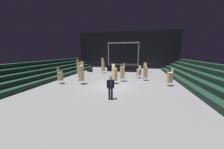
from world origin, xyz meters
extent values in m
cube|color=slate|center=(0.00, 0.00, -0.05)|extent=(22.00, 30.00, 0.10)
cube|color=black|center=(0.00, 15.00, 4.00)|extent=(22.00, 0.30, 8.00)
cube|color=black|center=(-7.62, 1.00, 0.23)|extent=(0.75, 24.00, 0.45)
cube|color=black|center=(-8.38, 1.00, 0.68)|extent=(0.75, 24.00, 0.45)
cube|color=black|center=(-9.12, 1.00, 1.12)|extent=(0.75, 24.00, 0.45)
cube|color=black|center=(-9.88, 1.00, 1.57)|extent=(0.75, 24.00, 0.45)
cube|color=black|center=(-10.62, 1.00, 2.02)|extent=(0.75, 24.00, 0.45)
cube|color=black|center=(7.62, 1.00, 0.23)|extent=(0.75, 24.00, 0.45)
cube|color=black|center=(8.38, 1.00, 0.68)|extent=(0.75, 24.00, 0.45)
cube|color=black|center=(9.12, 1.00, 1.12)|extent=(0.75, 24.00, 0.45)
cube|color=black|center=(9.88, 1.00, 1.57)|extent=(0.75, 24.00, 0.45)
cube|color=black|center=(0.00, 11.05, 0.58)|extent=(5.86, 3.47, 1.17)
cylinder|color=#9EA0A8|center=(-2.68, 9.56, 3.14)|extent=(0.16, 0.16, 3.95)
cylinder|color=#9EA0A8|center=(2.68, 9.56, 3.14)|extent=(0.16, 0.16, 3.95)
cube|color=#9EA0A8|center=(0.00, 9.56, 5.12)|extent=(5.56, 0.20, 0.20)
cylinder|color=black|center=(-2.43, 9.56, 4.90)|extent=(0.18, 0.18, 0.22)
cylinder|color=black|center=(-0.81, 9.56, 4.90)|extent=(0.18, 0.18, 0.22)
cylinder|color=black|center=(0.81, 9.56, 4.90)|extent=(0.18, 0.18, 0.22)
cylinder|color=black|center=(2.43, 9.56, 4.90)|extent=(0.18, 0.18, 0.22)
cylinder|color=black|center=(0.84, -3.32, 0.44)|extent=(0.15, 0.15, 0.87)
cylinder|color=black|center=(0.67, -3.40, 0.44)|extent=(0.15, 0.15, 0.87)
cube|color=silver|center=(0.78, -3.41, 1.18)|extent=(0.21, 0.17, 0.62)
cube|color=black|center=(0.75, -3.36, 1.18)|extent=(0.46, 0.38, 0.62)
cube|color=brown|center=(0.80, -3.46, 1.26)|extent=(0.06, 0.03, 0.40)
cylinder|color=black|center=(0.97, -3.26, 1.19)|extent=(0.13, 0.13, 0.57)
cylinder|color=black|center=(0.54, -3.46, 1.19)|extent=(0.13, 0.13, 0.57)
sphere|color=#DBAD89|center=(0.75, -3.36, 1.63)|extent=(0.20, 0.20, 0.20)
sphere|color=black|center=(0.75, -3.36, 1.69)|extent=(0.17, 0.17, 0.17)
cylinder|color=#B2B5BA|center=(2.85, 4.30, 0.20)|extent=(0.02, 0.02, 0.40)
cylinder|color=#B2B5BA|center=(2.55, 4.52, 0.20)|extent=(0.02, 0.02, 0.40)
cylinder|color=#B2B5BA|center=(3.08, 4.60, 0.20)|extent=(0.02, 0.02, 0.40)
cylinder|color=#B2B5BA|center=(2.78, 4.83, 0.20)|extent=(0.02, 0.02, 0.40)
cube|color=tan|center=(2.82, 4.56, 0.44)|extent=(0.62, 0.62, 0.08)
cube|color=tan|center=(2.82, 4.56, 0.53)|extent=(0.62, 0.62, 0.08)
cube|color=tan|center=(2.82, 4.56, 0.61)|extent=(0.62, 0.62, 0.08)
cube|color=tan|center=(2.82, 4.56, 0.70)|extent=(0.62, 0.62, 0.08)
cube|color=tan|center=(2.82, 4.56, 0.78)|extent=(0.62, 0.62, 0.08)
cube|color=tan|center=(2.82, 4.56, 0.87)|extent=(0.62, 0.62, 0.08)
cube|color=tan|center=(2.82, 4.56, 0.95)|extent=(0.62, 0.62, 0.08)
cube|color=tan|center=(2.82, 4.56, 1.04)|extent=(0.62, 0.62, 0.08)
cube|color=tan|center=(2.82, 4.56, 1.12)|extent=(0.62, 0.62, 0.08)
cube|color=tan|center=(2.82, 4.56, 1.21)|extent=(0.62, 0.62, 0.08)
cube|color=tan|center=(2.93, 4.72, 1.48)|extent=(0.35, 0.28, 0.46)
cylinder|color=#B2B5BA|center=(-3.20, -0.18, 0.20)|extent=(0.02, 0.02, 0.40)
cylinder|color=#B2B5BA|center=(-3.57, -0.07, 0.20)|extent=(0.02, 0.02, 0.40)
cylinder|color=#B2B5BA|center=(-3.10, 0.19, 0.20)|extent=(0.02, 0.02, 0.40)
cylinder|color=#B2B5BA|center=(-3.46, 0.29, 0.20)|extent=(0.02, 0.02, 0.40)
cube|color=tan|center=(-3.33, 0.06, 0.44)|extent=(0.55, 0.55, 0.08)
cube|color=tan|center=(-3.33, 0.06, 0.53)|extent=(0.55, 0.55, 0.08)
cube|color=tan|center=(-3.33, 0.06, 0.61)|extent=(0.55, 0.55, 0.08)
cube|color=tan|center=(-3.33, 0.06, 0.70)|extent=(0.55, 0.55, 0.08)
cube|color=tan|center=(-3.33, 0.06, 0.78)|extent=(0.55, 0.55, 0.08)
cube|color=tan|center=(-3.33, 0.06, 0.87)|extent=(0.55, 0.55, 0.08)
cube|color=tan|center=(-3.33, 0.06, 0.95)|extent=(0.55, 0.55, 0.08)
cube|color=tan|center=(-3.33, 0.06, 1.04)|extent=(0.55, 0.55, 0.08)
cube|color=tan|center=(-3.33, 0.06, 1.12)|extent=(0.55, 0.55, 0.08)
cube|color=tan|center=(-3.33, 0.06, 1.21)|extent=(0.55, 0.55, 0.08)
cube|color=tan|center=(-3.33, 0.06, 1.29)|extent=(0.55, 0.55, 0.08)
cube|color=tan|center=(-3.33, 0.06, 1.38)|extent=(0.55, 0.55, 0.08)
cube|color=tan|center=(-3.33, 0.06, 1.46)|extent=(0.55, 0.55, 0.08)
cube|color=tan|center=(-3.33, 0.06, 1.55)|extent=(0.55, 0.55, 0.08)
cube|color=tan|center=(-3.33, 0.06, 1.63)|extent=(0.55, 0.55, 0.08)
cube|color=tan|center=(-3.33, 0.06, 1.72)|extent=(0.55, 0.55, 0.08)
cube|color=tan|center=(-3.33, 0.06, 1.80)|extent=(0.55, 0.55, 0.08)
cube|color=tan|center=(-3.33, 0.06, 1.89)|extent=(0.55, 0.55, 0.08)
cube|color=tan|center=(-3.33, 0.06, 1.97)|extent=(0.55, 0.55, 0.08)
cube|color=tan|center=(-3.28, 0.24, 2.25)|extent=(0.40, 0.16, 0.46)
cylinder|color=#B2B5BA|center=(-5.36, 3.88, 0.20)|extent=(0.02, 0.02, 0.40)
cylinder|color=#B2B5BA|center=(-5.40, 3.50, 0.20)|extent=(0.02, 0.02, 0.40)
cylinder|color=#B2B5BA|center=(-5.74, 3.93, 0.20)|extent=(0.02, 0.02, 0.40)
cylinder|color=#B2B5BA|center=(-5.78, 3.55, 0.20)|extent=(0.02, 0.02, 0.40)
cube|color=tan|center=(-5.57, 3.72, 0.44)|extent=(0.49, 0.49, 0.08)
cube|color=tan|center=(-5.57, 3.72, 0.53)|extent=(0.49, 0.49, 0.08)
cube|color=tan|center=(-5.57, 3.72, 0.61)|extent=(0.49, 0.49, 0.08)
cube|color=tan|center=(-5.57, 3.72, 0.70)|extent=(0.49, 0.49, 0.08)
cube|color=tan|center=(-5.57, 3.72, 0.78)|extent=(0.49, 0.49, 0.08)
cube|color=tan|center=(-5.57, 3.72, 0.87)|extent=(0.49, 0.49, 0.08)
cube|color=tan|center=(-5.57, 3.72, 0.95)|extent=(0.49, 0.49, 0.08)
cube|color=tan|center=(-5.57, 3.72, 1.04)|extent=(0.49, 0.49, 0.08)
cube|color=tan|center=(-5.57, 3.72, 1.12)|extent=(0.49, 0.49, 0.08)
cube|color=tan|center=(-5.57, 3.72, 1.21)|extent=(0.49, 0.49, 0.08)
cube|color=tan|center=(-5.57, 3.72, 1.29)|extent=(0.49, 0.49, 0.08)
cube|color=tan|center=(-5.57, 3.72, 1.38)|extent=(0.49, 0.49, 0.08)
cube|color=tan|center=(-5.57, 3.72, 1.46)|extent=(0.49, 0.49, 0.08)
cube|color=tan|center=(-5.57, 3.72, 1.55)|extent=(0.49, 0.49, 0.08)
cube|color=tan|center=(-5.57, 3.72, 1.63)|extent=(0.49, 0.49, 0.08)
cube|color=tan|center=(-5.57, 3.72, 1.72)|extent=(0.49, 0.49, 0.08)
cube|color=tan|center=(-5.57, 3.72, 1.80)|extent=(0.49, 0.49, 0.08)
cube|color=tan|center=(-5.57, 3.72, 1.89)|extent=(0.49, 0.49, 0.08)
cube|color=tan|center=(-5.57, 3.72, 1.97)|extent=(0.49, 0.49, 0.08)
cube|color=tan|center=(-5.57, 3.72, 2.06)|extent=(0.49, 0.49, 0.08)
cube|color=tan|center=(-5.76, 3.74, 2.33)|extent=(0.10, 0.41, 0.46)
cylinder|color=#B2B5BA|center=(-5.51, -0.08, 0.20)|extent=(0.02, 0.02, 0.40)
cylinder|color=#B2B5BA|center=(-5.49, -0.46, 0.20)|extent=(0.02, 0.02, 0.40)
cylinder|color=#B2B5BA|center=(-5.89, -0.11, 0.20)|extent=(0.02, 0.02, 0.40)
cylinder|color=#B2B5BA|center=(-5.87, -0.48, 0.20)|extent=(0.02, 0.02, 0.40)
cube|color=tan|center=(-5.69, -0.28, 0.44)|extent=(0.46, 0.46, 0.08)
cube|color=tan|center=(-5.69, -0.28, 0.53)|extent=(0.46, 0.46, 0.08)
cube|color=tan|center=(-5.69, -0.28, 0.61)|extent=(0.46, 0.46, 0.08)
cube|color=tan|center=(-5.69, -0.28, 0.70)|extent=(0.46, 0.46, 0.08)
cube|color=tan|center=(-5.69, -0.28, 0.78)|extent=(0.46, 0.46, 0.08)
cube|color=tan|center=(-5.69, -0.28, 0.87)|extent=(0.46, 0.46, 0.08)
cube|color=tan|center=(-5.69, -0.28, 0.95)|extent=(0.46, 0.46, 0.08)
cube|color=tan|center=(-5.69, -0.28, 1.04)|extent=(0.46, 0.46, 0.08)
cube|color=tan|center=(-5.69, -0.28, 1.12)|extent=(0.46, 0.46, 0.08)
cube|color=tan|center=(-5.69, -0.28, 1.21)|extent=(0.46, 0.46, 0.08)
cube|color=tan|center=(-5.69, -0.28, 1.29)|extent=(0.46, 0.46, 0.08)
cube|color=tan|center=(-5.88, -0.30, 1.56)|extent=(0.07, 0.41, 0.46)
cylinder|color=#B2B5BA|center=(5.76, 1.15, 0.20)|extent=(0.02, 0.02, 0.40)
cylinder|color=#B2B5BA|center=(5.65, 1.51, 0.20)|extent=(0.02, 0.02, 0.40)
cylinder|color=#B2B5BA|center=(6.12, 1.25, 0.20)|extent=(0.02, 0.02, 0.40)
cylinder|color=#B2B5BA|center=(6.02, 1.62, 0.20)|extent=(0.02, 0.02, 0.40)
cube|color=tan|center=(5.89, 1.38, 0.44)|extent=(0.54, 0.54, 0.08)
cube|color=tan|center=(5.89, 1.38, 0.53)|extent=(0.54, 0.54, 0.08)
cube|color=tan|center=(5.89, 1.38, 0.61)|extent=(0.54, 0.54, 0.08)
cube|color=tan|center=(5.89, 1.38, 0.70)|extent=(0.54, 0.54, 0.08)
cube|color=tan|center=(5.89, 1.38, 0.78)|extent=(0.54, 0.54, 0.08)
cube|color=tan|center=(5.89, 1.38, 0.87)|extent=(0.54, 0.54, 0.08)
cube|color=tan|center=(5.89, 1.38, 0.95)|extent=(0.54, 0.54, 0.08)
cube|color=tan|center=(5.89, 1.38, 1.04)|extent=(0.54, 0.54, 0.08)
cube|color=tan|center=(5.89, 1.38, 1.12)|extent=(0.54, 0.54, 0.08)
cube|color=tan|center=(5.89, 1.38, 1.21)|extent=(0.54, 0.54, 0.08)
cube|color=tan|center=(5.89, 1.38, 1.29)|extent=(0.54, 0.54, 0.08)
cube|color=tan|center=(5.89, 1.38, 1.38)|extent=(0.54, 0.54, 0.08)
cube|color=tan|center=(6.08, 1.43, 1.65)|extent=(0.16, 0.40, 0.46)
cylinder|color=#B2B5BA|center=(0.75, 2.03, 0.20)|extent=(0.02, 0.02, 0.40)
cylinder|color=#B2B5BA|center=(0.63, 2.39, 0.20)|extent=(0.02, 0.02, 0.40)
cylinder|color=#B2B5BA|center=(1.11, 2.16, 0.20)|extent=(0.02, 0.02, 0.40)
cylinder|color=#B2B5BA|center=(0.99, 2.52, 0.20)|extent=(0.02, 0.02, 0.40)
cube|color=tan|center=(0.87, 2.27, 0.44)|extent=(0.56, 0.56, 0.08)
cube|color=tan|center=(0.87, 2.27, 0.53)|extent=(0.56, 0.56, 0.08)
cube|color=tan|center=(0.87, 2.27, 0.61)|extent=(0.56, 0.56, 0.08)
cube|color=tan|center=(0.87, 2.27, 0.70)|extent=(0.56, 0.56, 0.08)
cube|color=tan|center=(0.87, 2.27, 0.78)|extent=(0.56, 0.56, 0.08)
cube|color=tan|center=(0.87, 2.27, 0.87)|extent=(0.56, 0.56, 0.08)
cube|color=tan|center=(0.87, 2.27, 0.95)|extent=(0.56, 0.56, 0.08)
cube|color=tan|center=(0.87, 2.27, 1.04)|extent=(0.56, 0.56, 0.08)
cube|color=tan|center=(0.87, 2.27, 1.12)|extent=(0.56, 0.56, 0.08)
cube|color=tan|center=(0.87, 2.27, 1.21)|extent=(0.56, 0.56, 0.08)
cube|color=tan|center=(0.87, 2.27, 1.29)|extent=(0.56, 0.56, 0.08)
cube|color=tan|center=(0.87, 2.27, 1.38)|extent=(0.56, 0.56, 0.08)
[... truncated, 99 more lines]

